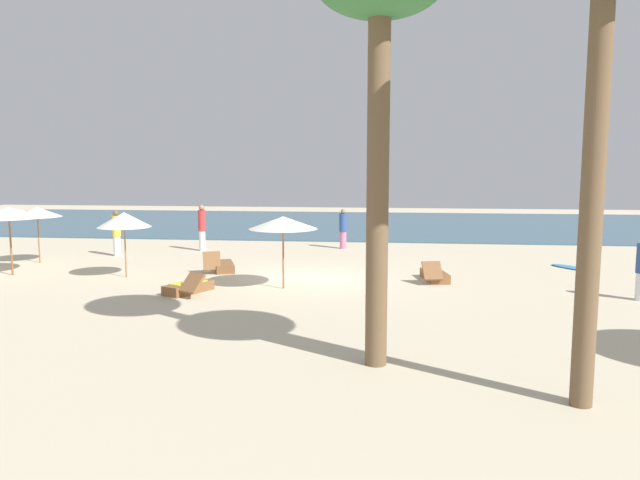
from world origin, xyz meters
TOP-DOWN VIEW (x-y plane):
  - ground_plane at (0.00, 0.00)m, footprint 60.00×60.00m
  - ocean_water at (0.00, 17.00)m, footprint 48.00×16.00m
  - umbrella_0 at (-5.93, -0.36)m, footprint 1.71×1.71m
  - umbrella_1 at (-0.58, -1.54)m, footprint 2.01×2.01m
  - umbrella_2 at (-10.29, 2.00)m, footprint 1.73×1.73m
  - umbrella_3 at (-9.80, -0.44)m, footprint 2.26×2.26m
  - lounger_0 at (3.93, 0.15)m, footprint 0.89×1.77m
  - lounger_1 at (-3.14, -2.50)m, footprint 1.30×1.78m
  - lounger_2 at (-3.13, 1.09)m, footprint 1.10×1.73m
  - person_0 at (-8.15, 3.88)m, footprint 0.45×0.45m
  - person_2 at (0.54, 6.92)m, footprint 0.41×0.41m
  - person_3 at (-5.24, 5.65)m, footprint 0.42×0.42m
  - palm_0 at (2.28, -8.12)m, footprint 2.30×2.30m
  - surfboard at (8.91, 2.87)m, footprint 1.53×1.76m

SIDE VIEW (x-z plane):
  - ground_plane at x=0.00m, z-range 0.00..0.00m
  - ocean_water at x=0.00m, z-range 0.00..0.06m
  - surfboard at x=8.91m, z-range 0.00..0.07m
  - lounger_0 at x=3.93m, z-range -0.18..0.51m
  - lounger_2 at x=-3.13m, z-range -0.20..0.54m
  - lounger_1 at x=-3.14m, z-range -0.16..0.51m
  - person_2 at x=0.54m, z-range 0.01..1.71m
  - person_0 at x=-8.15m, z-range 0.02..1.82m
  - person_3 at x=-5.24m, z-range 0.03..1.95m
  - umbrella_0 at x=-5.93m, z-range 0.81..2.92m
  - umbrella_2 at x=-10.29m, z-range 0.84..2.90m
  - umbrella_1 at x=-0.58m, z-range 0.88..3.01m
  - umbrella_3 at x=-9.80m, z-range 0.94..3.18m
  - palm_0 at x=2.28m, z-range 2.61..10.05m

